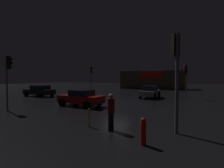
# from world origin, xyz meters

# --- Properties ---
(ground_plane) EXTENTS (120.00, 120.00, 0.00)m
(ground_plane) POSITION_xyz_m (0.00, 0.00, 0.00)
(ground_plane) COLOR black
(store_building) EXTENTS (14.30, 6.45, 4.07)m
(store_building) POSITION_xyz_m (-0.56, 24.03, 2.04)
(store_building) COLOR brown
(store_building) RESTS_ON ground
(traffic_signal_main) EXTENTS (0.42, 0.42, 4.03)m
(traffic_signal_main) POSITION_xyz_m (6.32, 6.63, 2.97)
(traffic_signal_main) COLOR #595B60
(traffic_signal_main) RESTS_ON ground
(traffic_signal_opposite) EXTENTS (0.41, 0.43, 4.40)m
(traffic_signal_opposite) POSITION_xyz_m (5.85, -6.99, 3.06)
(traffic_signal_opposite) COLOR #595B60
(traffic_signal_opposite) RESTS_ON ground
(traffic_signal_cross_left) EXTENTS (0.42, 0.42, 4.15)m
(traffic_signal_cross_left) POSITION_xyz_m (-6.42, 5.90, 3.09)
(traffic_signal_cross_left) COLOR #595B60
(traffic_signal_cross_left) RESTS_ON ground
(traffic_signal_cross_right) EXTENTS (0.41, 0.43, 4.07)m
(traffic_signal_cross_right) POSITION_xyz_m (-5.78, -6.81, 3.10)
(traffic_signal_cross_right) COLOR #595B60
(traffic_signal_cross_right) RESTS_ON ground
(car_near) EXTENTS (4.07, 2.16, 1.43)m
(car_near) POSITION_xyz_m (-1.99, -3.03, 0.74)
(car_near) COLOR #A51414
(car_near) RESTS_ON ground
(car_far) EXTENTS (2.06, 4.01, 1.54)m
(car_far) POSITION_xyz_m (2.32, 5.39, 0.80)
(car_far) COLOR slate
(car_far) RESTS_ON ground
(car_crossing) EXTENTS (4.14, 2.01, 1.49)m
(car_crossing) POSITION_xyz_m (-11.40, 0.96, 0.77)
(car_crossing) COLOR black
(car_crossing) RESTS_ON ground
(pedestrian) EXTENTS (0.46, 0.46, 1.73)m
(pedestrian) POSITION_xyz_m (3.11, -7.90, 1.01)
(pedestrian) COLOR black
(pedestrian) RESTS_ON ground
(fire_hydrant) EXTENTS (0.22, 0.22, 1.01)m
(fire_hydrant) POSITION_xyz_m (4.87, -8.90, 0.50)
(fire_hydrant) COLOR red
(fire_hydrant) RESTS_ON ground
(bollard_kerb_a) EXTENTS (0.09, 0.09, 0.91)m
(bollard_kerb_a) POSITION_xyz_m (1.85, -7.81, 0.46)
(bollard_kerb_a) COLOR gold
(bollard_kerb_a) RESTS_ON ground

